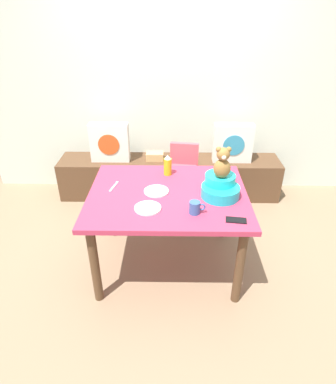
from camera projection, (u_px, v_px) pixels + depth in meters
name	position (u px, v px, depth m)	size (l,w,h in m)	color
ground_plane	(168.00, 262.00, 2.98)	(8.00, 8.00, 0.00)	#8C7256
back_wall	(170.00, 81.00, 3.65)	(4.40, 0.10, 2.60)	silver
window_bench	(169.00, 177.00, 3.95)	(2.60, 0.44, 0.46)	brown
pillow_floral_left	(110.00, 142.00, 3.72)	(0.44, 0.15, 0.44)	white
pillow_floral_right	(233.00, 143.00, 3.70)	(0.44, 0.15, 0.44)	white
book_stack	(155.00, 156.00, 3.82)	(0.20, 0.14, 0.09)	tan
dining_table	(168.00, 203.00, 2.66)	(1.27, 1.02, 0.74)	#B73351
highchair	(183.00, 172.00, 3.43)	(0.35, 0.48, 0.79)	#D84C59
infant_seat_teal	(220.00, 187.00, 2.54)	(0.30, 0.33, 0.16)	#1CBCC5
teddy_bear	(222.00, 163.00, 2.44)	(0.13, 0.12, 0.25)	olive
ketchup_bottle	(168.00, 165.00, 2.85)	(0.07, 0.07, 0.18)	gold
coffee_mug	(195.00, 208.00, 2.33)	(0.12, 0.08, 0.09)	#335999
dinner_plate_near	(148.00, 208.00, 2.40)	(0.20, 0.20, 0.01)	white
dinner_plate_far	(156.00, 191.00, 2.62)	(0.20, 0.20, 0.01)	white
cell_phone	(236.00, 220.00, 2.27)	(0.07, 0.14, 0.01)	black
table_fork	(114.00, 186.00, 2.69)	(0.02, 0.17, 0.01)	silver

